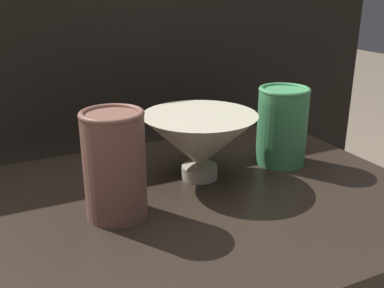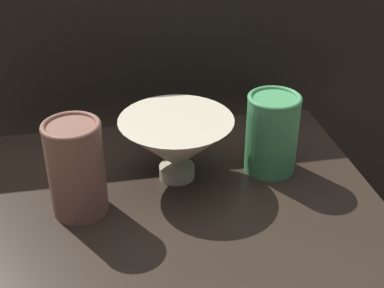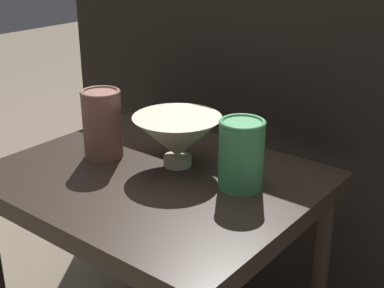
{
  "view_description": "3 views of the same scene",
  "coord_description": "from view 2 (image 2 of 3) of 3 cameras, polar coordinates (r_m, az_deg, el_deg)",
  "views": [
    {
      "loc": [
        -0.3,
        -0.55,
        0.8
      ],
      "look_at": [
        0.01,
        0.09,
        0.54
      ],
      "focal_mm": 42.0,
      "sensor_mm": 36.0,
      "label": 1
    },
    {
      "loc": [
        -0.1,
        -0.69,
        1.0
      ],
      "look_at": [
        0.03,
        0.06,
        0.55
      ],
      "focal_mm": 50.0,
      "sensor_mm": 36.0,
      "label": 2
    },
    {
      "loc": [
        0.68,
        -0.74,
        0.96
      ],
      "look_at": [
        0.04,
        0.07,
        0.54
      ],
      "focal_mm": 50.0,
      "sensor_mm": 36.0,
      "label": 3
    }
  ],
  "objects": [
    {
      "name": "couch_backdrop",
      "position": [
        1.4,
        -5.43,
        6.24
      ],
      "size": [
        1.24,
        0.5,
        0.85
      ],
      "color": "black",
      "rests_on": "ground_plane"
    },
    {
      "name": "table",
      "position": [
        0.9,
        -1.51,
        -8.7
      ],
      "size": [
        0.64,
        0.53,
        0.49
      ],
      "color": "#2D231C",
      "rests_on": "ground_plane"
    },
    {
      "name": "bowl",
      "position": [
        0.88,
        -1.67,
        0.0
      ],
      "size": [
        0.19,
        0.19,
        0.11
      ],
      "color": "beige",
      "rests_on": "table"
    },
    {
      "name": "vase_textured_left",
      "position": [
        0.81,
        -12.27,
        -2.36
      ],
      "size": [
        0.09,
        0.09,
        0.15
      ],
      "color": "brown",
      "rests_on": "table"
    },
    {
      "name": "vase_colorful_right",
      "position": [
        0.91,
        8.52,
        1.27
      ],
      "size": [
        0.09,
        0.09,
        0.14
      ],
      "color": "#47995B",
      "rests_on": "table"
    }
  ]
}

